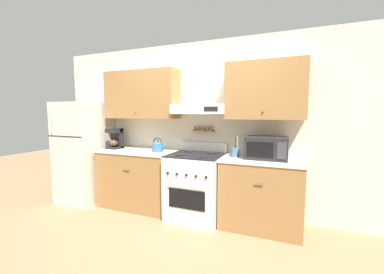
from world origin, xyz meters
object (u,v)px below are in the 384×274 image
Objects in this scene: utensil_crock at (235,152)px; coffee_maker at (115,138)px; refrigerator at (85,152)px; microwave at (266,148)px; tea_kettle at (158,146)px; stove_range at (196,186)px.

coffee_maker is at bearing 179.24° from utensil_crock.
coffee_maker is 1.20× the size of utensil_crock.
refrigerator is 2.57m from utensil_crock.
microwave reaches higher than utensil_crock.
stove_range is at bearing -5.06° from tea_kettle.
utensil_crock is at bearing -0.76° from coffee_maker.
utensil_crock is (-0.40, -0.02, -0.07)m from microwave.
coffee_maker is at bearing 178.14° from tea_kettle.
microwave reaches higher than tea_kettle.
microwave is (0.94, 0.08, 0.59)m from stove_range.
stove_range is at bearing 1.23° from refrigerator.
stove_range is 3.17× the size of coffee_maker.
refrigerator is 7.64× the size of tea_kettle.
refrigerator is at bearing -175.80° from tea_kettle.
stove_range is at bearing -175.40° from microwave.
stove_range is 1.11m from microwave.
microwave is at bearing 0.65° from tea_kettle.
stove_range is 0.63× the size of refrigerator.
stove_range is 1.59m from coffee_maker.
utensil_crock is (0.54, 0.06, 0.52)m from stove_range.
refrigerator is 2.97m from microwave.
stove_range is at bearing -173.90° from utensil_crock.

